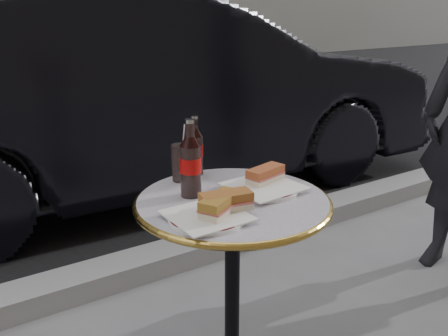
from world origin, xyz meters
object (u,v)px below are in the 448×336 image
plate_left (207,218)px  parked_car (153,94)px  cola_glass (181,163)px  cola_bottle_left (190,158)px  cola_bottle_right (195,145)px  plate_right (264,188)px  bistro_table (232,299)px

plate_left → parked_car: 2.27m
cola_glass → parked_car: (0.74, 1.78, -0.10)m
plate_left → cola_bottle_left: bearing=73.5°
cola_glass → cola_bottle_left: bearing=-106.1°
plate_left → parked_car: (0.84, 2.11, -0.04)m
cola_bottle_right → parked_car: parked_car is taller
plate_left → cola_glass: (0.10, 0.33, 0.06)m
plate_left → cola_glass: bearing=73.7°
plate_right → cola_bottle_right: cola_bottle_right is taller
parked_car → cola_bottle_right: bearing=162.3°
cola_bottle_right → bistro_table: bearing=-94.3°
bistro_table → cola_bottle_right: size_ratio=3.43×
cola_bottle_left → cola_bottle_right: bearing=56.4°
plate_right → cola_glass: (-0.18, 0.23, 0.06)m
bistro_table → parked_car: parked_car is taller
plate_left → plate_right: bearing=19.7°
plate_right → parked_car: bearing=74.5°
cola_bottle_left → plate_left: bearing=-106.5°
cola_bottle_left → parked_car: bearing=67.9°
plate_right → cola_bottle_left: cola_bottle_left is taller
cola_bottle_right → parked_car: bearing=69.2°
plate_right → parked_car: (0.56, 2.01, -0.04)m
plate_right → cola_glass: cola_glass is taller
cola_bottle_left → parked_car: (0.78, 1.93, -0.16)m
plate_right → cola_glass: 0.30m
cola_glass → parked_car: parked_car is taller
bistro_table → cola_bottle_right: 0.54m
parked_car → cola_bottle_left: bearing=161.1°
bistro_table → plate_right: plate_right is taller
cola_bottle_right → cola_glass: (-0.08, -0.03, -0.04)m
plate_left → cola_glass: cola_glass is taller
cola_bottle_left → plate_right: bearing=-21.5°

